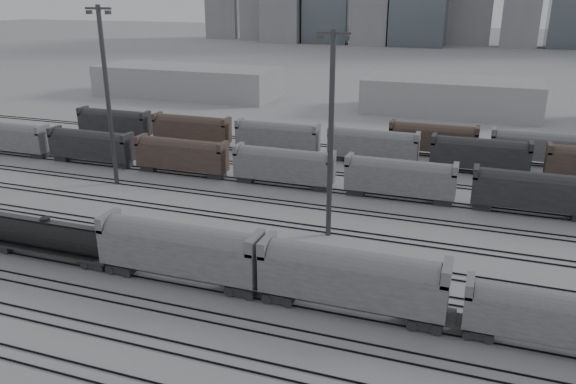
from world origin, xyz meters
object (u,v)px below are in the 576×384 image
(hopper_car_a, at_px, (180,248))
(light_mast_c, at_px, (331,132))
(hopper_car_c, at_px, (556,316))
(tank_car_b, at_px, (48,236))
(hopper_car_b, at_px, (352,276))

(hopper_car_a, xyz_separation_m, light_mast_c, (10.61, 15.87, 8.77))
(hopper_car_c, bearing_deg, tank_car_b, 180.00)
(hopper_car_a, height_order, light_mast_c, light_mast_c)
(tank_car_b, bearing_deg, light_mast_c, 30.71)
(tank_car_b, bearing_deg, hopper_car_b, -0.00)
(hopper_car_a, bearing_deg, light_mast_c, 56.23)
(tank_car_b, xyz_separation_m, hopper_car_b, (33.21, -0.00, 1.12))
(hopper_car_c, bearing_deg, light_mast_c, 145.39)
(hopper_car_b, bearing_deg, hopper_car_c, 0.00)
(tank_car_b, bearing_deg, hopper_car_a, 0.00)
(hopper_car_c, bearing_deg, hopper_car_b, -180.00)
(tank_car_b, relative_size, hopper_car_b, 1.08)
(hopper_car_a, height_order, hopper_car_c, hopper_car_a)
(hopper_car_b, distance_m, hopper_car_c, 16.53)
(hopper_car_a, distance_m, hopper_car_b, 17.10)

